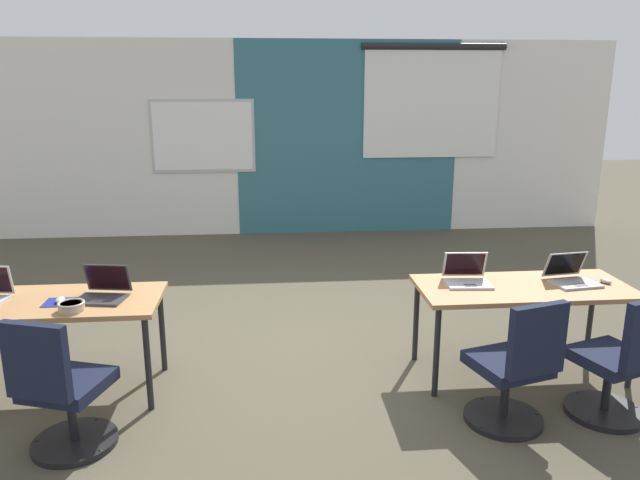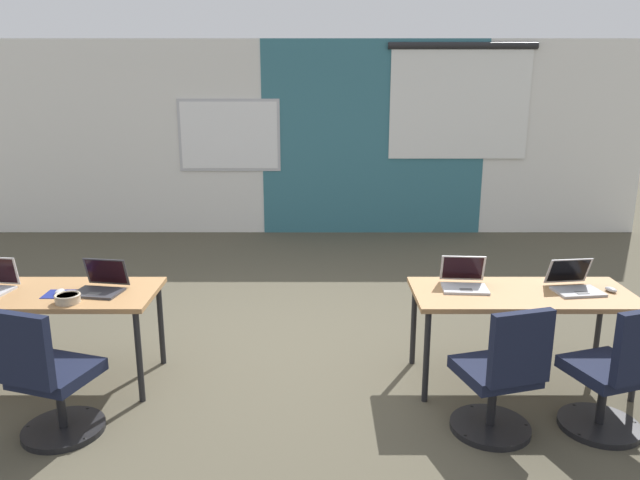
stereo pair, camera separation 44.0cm
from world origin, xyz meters
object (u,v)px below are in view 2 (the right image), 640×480
at_px(mouse_near_left_inner, 61,291).
at_px(chair_near_right_inner, 501,383).
at_px(chair_near_right_end, 615,381).
at_px(desk_near_right, 523,300).
at_px(laptop_near_right_end, 575,284).
at_px(desk_near_left, 48,299).
at_px(snack_bowl, 69,298).
at_px(mouse_near_right_end, 612,290).
at_px(laptop_near_left_inner, 102,285).
at_px(laptop_near_right_inner, 465,281).
at_px(chair_near_left_inner, 51,384).

bearing_deg(mouse_near_left_inner, chair_near_right_inner, -12.70).
xyz_separation_m(chair_near_right_inner, chair_near_right_end, (0.73, 0.02, 0.00)).
height_order(desk_near_right, laptop_near_right_end, laptop_near_right_end).
distance_m(desk_near_left, chair_near_right_end, 3.95).
bearing_deg(snack_bowl, mouse_near_right_end, 3.31).
distance_m(mouse_near_left_inner, chair_near_right_end, 3.83).
bearing_deg(snack_bowl, chair_near_right_inner, -10.02).
xyz_separation_m(laptop_near_left_inner, laptop_near_right_inner, (2.69, 0.09, -0.00)).
xyz_separation_m(laptop_near_left_inner, chair_near_right_end, (3.47, -0.72, -0.39)).
distance_m(laptop_near_right_end, mouse_near_right_end, 0.26).
bearing_deg(mouse_near_left_inner, laptop_near_left_inner, 12.59).
relative_size(laptop_near_right_end, mouse_near_right_end, 3.24).
bearing_deg(mouse_near_left_inner, snack_bowl, -53.24).
height_order(laptop_near_right_end, mouse_near_right_end, laptop_near_right_end).
xyz_separation_m(desk_near_left, laptop_near_left_inner, (0.40, 0.01, 0.11)).
bearing_deg(snack_bowl, desk_near_right, 3.96).
xyz_separation_m(desk_near_right, laptop_near_right_inner, (-0.41, 0.10, 0.11)).
bearing_deg(mouse_near_right_end, laptop_near_left_inner, 179.90).
xyz_separation_m(mouse_near_left_inner, laptop_near_right_inner, (2.97, 0.15, 0.03)).
distance_m(mouse_near_left_inner, chair_near_right_inner, 3.12).
distance_m(chair_near_left_inner, laptop_near_right_inner, 2.93).
bearing_deg(snack_bowl, laptop_near_right_inner, 6.44).
xyz_separation_m(mouse_near_left_inner, chair_near_right_end, (3.75, -0.66, -0.36)).
relative_size(laptop_near_left_inner, laptop_near_right_end, 1.02).
bearing_deg(mouse_near_right_end, mouse_near_left_inner, -179.21).
height_order(desk_near_left, laptop_near_right_end, laptop_near_right_end).
height_order(mouse_near_left_inner, chair_near_right_inner, chair_near_right_inner).
relative_size(laptop_near_right_inner, chair_near_right_end, 0.38).
distance_m(laptop_near_left_inner, mouse_near_right_end, 3.75).
xyz_separation_m(desk_near_left, desk_near_right, (3.50, 0.00, 0.00)).
bearing_deg(laptop_near_right_end, mouse_near_left_inner, 173.77).
height_order(laptop_near_left_inner, chair_near_left_inner, laptop_near_left_inner).
distance_m(desk_near_left, chair_near_left_inner, 0.87).
xyz_separation_m(desk_near_right, laptop_near_right_end, (0.39, 0.03, 0.11)).
bearing_deg(desk_near_right, chair_near_left_inner, -166.51).
bearing_deg(chair_near_left_inner, chair_near_right_inner, -161.41).
relative_size(desk_near_left, desk_near_right, 1.00).
bearing_deg(chair_near_right_inner, laptop_near_right_end, -149.93).
distance_m(laptop_near_left_inner, mouse_near_left_inner, 0.29).
bearing_deg(laptop_near_right_end, chair_near_right_inner, -141.56).
distance_m(laptop_near_right_end, snack_bowl, 3.65).
distance_m(desk_near_right, mouse_near_right_end, 0.65).
bearing_deg(desk_near_right, laptop_near_right_end, 4.71).
relative_size(desk_near_left, laptop_near_left_inner, 4.27).
bearing_deg(laptop_near_left_inner, mouse_near_right_end, 9.54).
height_order(chair_near_right_end, snack_bowl, chair_near_right_end).
height_order(desk_near_left, chair_near_right_end, chair_near_right_end).
bearing_deg(chair_near_left_inner, snack_bowl, -64.90).
distance_m(desk_near_left, chair_near_right_inner, 3.25).
xyz_separation_m(desk_near_left, chair_near_right_end, (3.88, -0.72, -0.28)).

